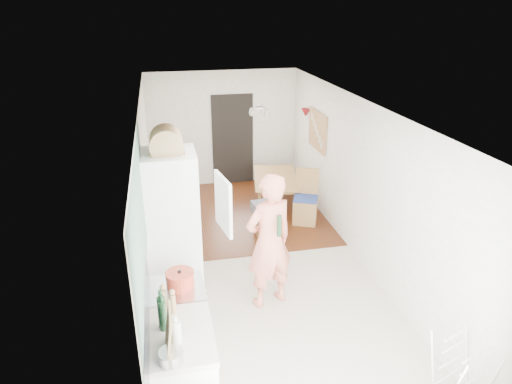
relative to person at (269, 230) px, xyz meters
name	(u,v)px	position (x,y,z in m)	size (l,w,h in m)	color
room_shell	(258,189)	(0.07, 1.03, 0.14)	(3.20, 7.00, 2.50)	white
floor	(257,262)	(0.07, 1.03, -1.11)	(3.20, 7.00, 0.01)	beige
wood_floor_overlay	(237,213)	(0.07, 2.88, -1.10)	(3.20, 3.30, 0.01)	#552D10
sage_wall_panel	(140,222)	(-1.52, -0.97, 0.74)	(0.02, 3.00, 1.30)	slate
tile_splashback	(147,317)	(-1.51, -1.52, 0.04)	(0.02, 1.90, 0.50)	black
doorway_recess	(233,140)	(0.27, 4.51, -0.11)	(0.90, 0.04, 2.00)	black
base_cabinet	(184,373)	(-1.23, -1.52, -0.68)	(0.60, 0.90, 0.86)	white
worktop	(181,336)	(-1.23, -1.52, -0.22)	(0.62, 0.92, 0.06)	beige
range_cooker	(179,323)	(-1.23, -0.77, -0.67)	(0.60, 0.60, 0.88)	white
cooker_top	(176,289)	(-1.23, -0.77, -0.21)	(0.60, 0.60, 0.04)	#BABABD
fridge_housing	(174,232)	(-1.20, 0.25, -0.03)	(0.66, 0.66, 2.15)	white
fridge_door	(223,204)	(-0.59, -0.05, 0.44)	(0.56, 0.04, 0.70)	white
fridge_interior	(196,196)	(-0.89, 0.25, 0.44)	(0.02, 0.52, 0.66)	white
pinboard	(318,131)	(1.65, 2.93, 0.44)	(0.03, 0.90, 0.70)	tan
pinboard_frame	(317,131)	(1.64, 2.93, 0.44)	(0.01, 0.94, 0.74)	#A68342
wall_sconce	(306,113)	(1.61, 3.58, 0.64)	(0.18, 0.18, 0.16)	maroon
person	(269,230)	(0.00, 0.00, 0.00)	(0.81, 0.53, 2.21)	#F5876D
dining_table	(277,192)	(0.96, 3.24, -0.88)	(1.30, 0.72, 0.46)	#A68342
dining_chair	(306,198)	(1.23, 2.23, -0.60)	(0.42, 0.42, 1.00)	#A68342
stool	(265,223)	(0.40, 1.91, -0.89)	(0.34, 0.34, 0.44)	#A68342
grey_drape	(265,208)	(0.39, 1.88, -0.57)	(0.40, 0.40, 0.18)	slate
drying_rack	(460,374)	(1.45, -2.08, -0.71)	(0.41, 0.37, 0.80)	white
bread_bin	(166,143)	(-1.21, 0.26, 1.15)	(0.42, 0.39, 0.22)	tan
red_casserole	(180,280)	(-1.18, -0.75, -0.09)	(0.31, 0.31, 0.18)	#C43E27
steel_pan	(171,357)	(-1.33, -1.87, -0.13)	(0.22, 0.22, 0.11)	#BABABD
held_bottle	(279,226)	(0.08, -0.19, 0.15)	(0.06, 0.06, 0.28)	#1D4124
bottle_a	(162,312)	(-1.39, -1.39, -0.02)	(0.08, 0.08, 0.33)	#1D4124
bottle_b	(163,316)	(-1.38, -1.43, -0.03)	(0.07, 0.07, 0.31)	#1D4124
bottle_c	(176,332)	(-1.27, -1.64, -0.07)	(0.09, 0.09, 0.23)	silver
pepper_mill_front	(173,304)	(-1.28, -1.19, -0.08)	(0.06, 0.06, 0.21)	tan
pepper_mill_back	(164,300)	(-1.36, -1.13, -0.07)	(0.06, 0.06, 0.24)	tan
chopping_boards	(168,333)	(-1.33, -1.75, 0.03)	(0.04, 0.31, 0.42)	tan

